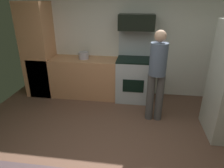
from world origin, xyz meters
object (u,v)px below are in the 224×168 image
at_px(microwave, 137,22).
at_px(person_cook, 157,73).
at_px(stock_pot, 84,55).
at_px(oven_range, 134,77).

distance_m(microwave, person_cook, 1.25).
relative_size(microwave, person_cook, 0.44).
bearing_deg(person_cook, stock_pot, 152.08).
relative_size(oven_range, microwave, 2.08).
bearing_deg(person_cook, oven_range, 117.13).
relative_size(oven_range, person_cook, 0.91).
height_order(oven_range, microwave, microwave).
height_order(microwave, person_cook, microwave).
distance_m(oven_range, microwave, 1.18).
bearing_deg(microwave, person_cook, -65.09).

